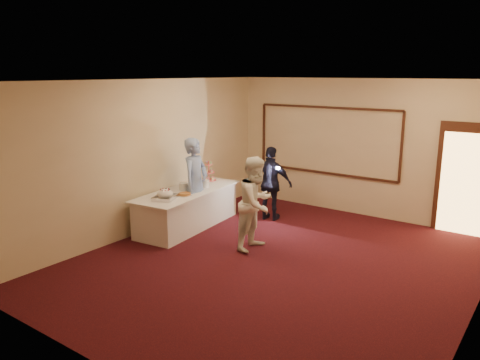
# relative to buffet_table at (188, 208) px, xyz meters

# --- Properties ---
(floor) EXTENTS (7.00, 7.00, 0.00)m
(floor) POSITION_rel_buffet_table_xyz_m (2.50, -0.60, -0.39)
(floor) COLOR black
(floor) RESTS_ON ground
(room_walls) EXTENTS (6.04, 7.04, 3.02)m
(room_walls) POSITION_rel_buffet_table_xyz_m (2.50, -0.60, 1.64)
(room_walls) COLOR beige
(room_walls) RESTS_ON floor
(wall_molding) EXTENTS (3.45, 0.04, 1.55)m
(wall_molding) POSITION_rel_buffet_table_xyz_m (1.70, 2.87, 1.21)
(wall_molding) COLOR #33180F
(wall_molding) RESTS_ON room_walls
(doorway) EXTENTS (1.05, 0.07, 2.20)m
(doorway) POSITION_rel_buffet_table_xyz_m (4.65, 2.85, 0.69)
(doorway) COLOR #33180F
(doorway) RESTS_ON floor
(buffet_table) EXTENTS (1.26, 2.66, 0.77)m
(buffet_table) POSITION_rel_buffet_table_xyz_m (0.00, 0.00, 0.00)
(buffet_table) COLOR silver
(buffet_table) RESTS_ON floor
(pavlova_tray) EXTENTS (0.51, 0.57, 0.19)m
(pavlova_tray) POSITION_rel_buffet_table_xyz_m (0.12, -0.75, 0.46)
(pavlova_tray) COLOR silver
(pavlova_tray) RESTS_ON buffet_table
(cupcake_stand) EXTENTS (0.33, 0.33, 0.48)m
(cupcake_stand) POSITION_rel_buffet_table_xyz_m (-0.21, 0.96, 0.56)
(cupcake_stand) COLOR #E65E5F
(cupcake_stand) RESTS_ON buffet_table
(plate_stack_a) EXTENTS (0.18, 0.18, 0.15)m
(plate_stack_a) POSITION_rel_buffet_table_xyz_m (-0.07, -0.03, 0.46)
(plate_stack_a) COLOR white
(plate_stack_a) RESTS_ON buffet_table
(plate_stack_b) EXTENTS (0.18, 0.18, 0.15)m
(plate_stack_b) POSITION_rel_buffet_table_xyz_m (0.11, 0.44, 0.46)
(plate_stack_b) COLOR white
(plate_stack_b) RESTS_ON buffet_table
(tart) EXTENTS (0.27, 0.27, 0.06)m
(tart) POSITION_rel_buffet_table_xyz_m (0.25, -0.35, 0.41)
(tart) COLOR white
(tart) RESTS_ON buffet_table
(man) EXTENTS (0.53, 0.73, 1.85)m
(man) POSITION_rel_buffet_table_xyz_m (0.17, 0.07, 0.54)
(man) COLOR #7891C7
(man) RESTS_ON floor
(woman) EXTENTS (0.65, 0.83, 1.69)m
(woman) POSITION_rel_buffet_table_xyz_m (1.82, -0.19, 0.46)
(woman) COLOR white
(woman) RESTS_ON floor
(guest) EXTENTS (0.99, 0.56, 1.59)m
(guest) POSITION_rel_buffet_table_xyz_m (1.14, 1.41, 0.41)
(guest) COLOR black
(guest) RESTS_ON floor
(camera_flash) EXTENTS (0.07, 0.04, 0.05)m
(camera_flash) POSITION_rel_buffet_table_xyz_m (1.36, 1.31, 0.79)
(camera_flash) COLOR white
(camera_flash) RESTS_ON guest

